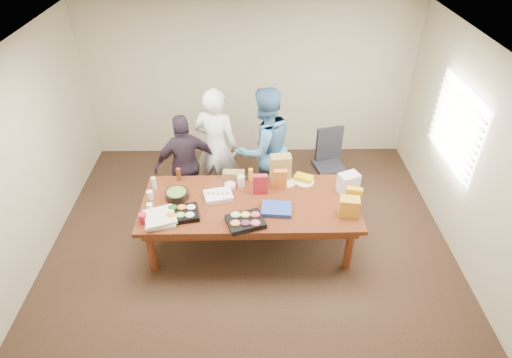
{
  "coord_description": "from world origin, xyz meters",
  "views": [
    {
      "loc": [
        0.01,
        -4.4,
        4.25
      ],
      "look_at": [
        0.08,
        0.1,
        1.04
      ],
      "focal_mm": 30.43,
      "sensor_mm": 36.0,
      "label": 1
    }
  ],
  "objects_px": {
    "conference_table": "(250,224)",
    "salad_bowl": "(177,195)",
    "person_center": "(217,147)",
    "office_chair": "(329,165)",
    "sheet_cake": "(218,196)",
    "person_right": "(264,149)"
  },
  "relations": [
    {
      "from": "conference_table",
      "to": "person_center",
      "type": "height_order",
      "value": "person_center"
    },
    {
      "from": "conference_table",
      "to": "person_right",
      "type": "xyz_separation_m",
      "value": [
        0.21,
        1.0,
        0.57
      ]
    },
    {
      "from": "person_right",
      "to": "salad_bowl",
      "type": "bearing_deg",
      "value": 7.91
    },
    {
      "from": "conference_table",
      "to": "office_chair",
      "type": "distance_m",
      "value": 1.75
    },
    {
      "from": "conference_table",
      "to": "person_right",
      "type": "height_order",
      "value": "person_right"
    },
    {
      "from": "office_chair",
      "to": "person_right",
      "type": "distance_m",
      "value": 1.14
    },
    {
      "from": "sheet_cake",
      "to": "conference_table",
      "type": "bearing_deg",
      "value": -26.76
    },
    {
      "from": "conference_table",
      "to": "sheet_cake",
      "type": "xyz_separation_m",
      "value": [
        -0.42,
        0.09,
        0.41
      ]
    },
    {
      "from": "office_chair",
      "to": "person_right",
      "type": "height_order",
      "value": "person_right"
    },
    {
      "from": "conference_table",
      "to": "person_right",
      "type": "bearing_deg",
      "value": 78.05
    },
    {
      "from": "office_chair",
      "to": "salad_bowl",
      "type": "bearing_deg",
      "value": -166.71
    },
    {
      "from": "person_center",
      "to": "salad_bowl",
      "type": "relative_size",
      "value": 6.09
    },
    {
      "from": "person_right",
      "to": "sheet_cake",
      "type": "bearing_deg",
      "value": 25.68
    },
    {
      "from": "person_center",
      "to": "salad_bowl",
      "type": "xyz_separation_m",
      "value": [
        -0.47,
        -0.99,
        -0.13
      ]
    },
    {
      "from": "conference_table",
      "to": "person_right",
      "type": "distance_m",
      "value": 1.17
    },
    {
      "from": "office_chair",
      "to": "person_center",
      "type": "distance_m",
      "value": 1.79
    },
    {
      "from": "conference_table",
      "to": "salad_bowl",
      "type": "bearing_deg",
      "value": 173.94
    },
    {
      "from": "office_chair",
      "to": "salad_bowl",
      "type": "relative_size",
      "value": 3.3
    },
    {
      "from": "office_chair",
      "to": "salad_bowl",
      "type": "distance_m",
      "value": 2.49
    },
    {
      "from": "conference_table",
      "to": "office_chair",
      "type": "bearing_deg",
      "value": 44.52
    },
    {
      "from": "conference_table",
      "to": "person_center",
      "type": "distance_m",
      "value": 1.32
    },
    {
      "from": "conference_table",
      "to": "salad_bowl",
      "type": "relative_size",
      "value": 9.22
    }
  ]
}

